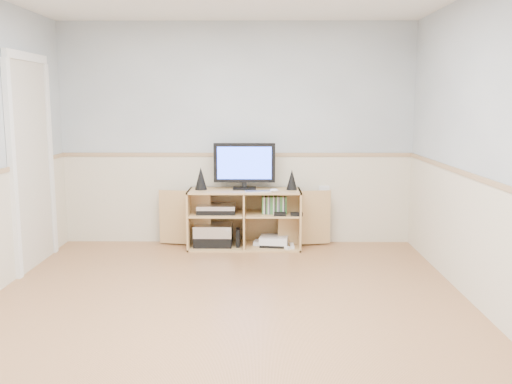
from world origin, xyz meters
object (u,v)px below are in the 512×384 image
(monitor, at_px, (244,164))
(media_cabinet, at_px, (245,217))
(keyboard, at_px, (258,191))
(game_consoles, at_px, (273,241))

(monitor, bearing_deg, media_cabinet, 90.00)
(keyboard, relative_size, game_consoles, 0.60)
(monitor, distance_m, game_consoles, 0.92)
(media_cabinet, distance_m, keyboard, 0.41)
(media_cabinet, height_order, monitor, monitor)
(keyboard, height_order, game_consoles, keyboard)
(monitor, relative_size, game_consoles, 1.49)
(monitor, relative_size, keyboard, 2.48)
(monitor, height_order, keyboard, monitor)
(keyboard, bearing_deg, monitor, 115.96)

